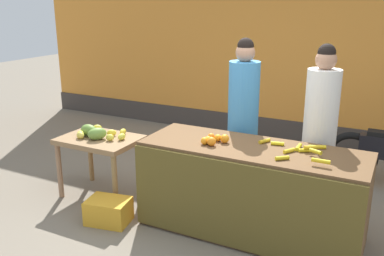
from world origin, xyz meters
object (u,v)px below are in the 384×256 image
at_px(produce_crate, 109,211).
at_px(vendor_woman_blue_shirt, 243,122).
at_px(vendor_woman_white_shirt, 319,134).
at_px(produce_sack, 179,167).

bearing_deg(produce_crate, vendor_woman_blue_shirt, 47.31).
bearing_deg(vendor_woman_blue_shirt, produce_crate, -132.69).
xyz_separation_m(vendor_woman_blue_shirt, vendor_woman_white_shirt, (0.84, -0.01, -0.01)).
relative_size(vendor_woman_white_shirt, produce_sack, 3.69).
distance_m(vendor_woman_white_shirt, produce_crate, 2.35).
bearing_deg(vendor_woman_blue_shirt, produce_sack, 179.34).
bearing_deg(produce_sack, produce_crate, -101.01).
bearing_deg(vendor_woman_blue_shirt, vendor_woman_white_shirt, -0.36).
xyz_separation_m(vendor_woman_white_shirt, produce_sack, (-1.67, 0.01, -0.69)).
height_order(vendor_woman_white_shirt, produce_crate, vendor_woman_white_shirt).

